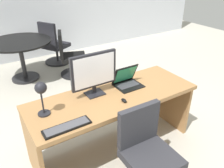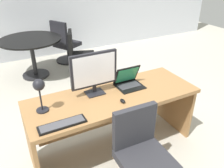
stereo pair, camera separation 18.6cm
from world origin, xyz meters
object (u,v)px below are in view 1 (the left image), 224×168
at_px(laptop, 126,79).
at_px(mouse, 124,100).
at_px(meeting_table, 21,51).
at_px(desk, 112,108).
at_px(meeting_chair_near, 54,47).
at_px(monitor, 94,72).
at_px(desk_lamp, 41,92).
at_px(office_chair, 147,160).
at_px(meeting_chair_far, 70,59).
at_px(keyboard, 67,127).

height_order(laptop, mouse, laptop).
relative_size(laptop, meeting_table, 0.27).
xyz_separation_m(desk, meeting_chair_near, (0.34, 2.86, -0.18)).
bearing_deg(meeting_table, monitor, -83.36).
height_order(laptop, desk_lamp, desk_lamp).
xyz_separation_m(laptop, mouse, (-0.24, -0.30, -0.05)).
distance_m(desk, office_chair, 0.72).
bearing_deg(monitor, meeting_chair_far, 74.75).
xyz_separation_m(keyboard, desk_lamp, (-0.10, 0.29, 0.25)).
distance_m(office_chair, meeting_chair_far, 2.86).
relative_size(office_chair, meeting_chair_far, 1.01).
height_order(desk, keyboard, keyboard).
xyz_separation_m(keyboard, meeting_chair_near, (0.99, 3.16, -0.38)).
xyz_separation_m(laptop, meeting_table, (-0.69, 2.36, -0.24)).
distance_m(meeting_chair_near, meeting_chair_far, 0.74).
distance_m(monitor, keyboard, 0.67).
height_order(desk, mouse, mouse).
distance_m(laptop, meeting_chair_near, 2.82).
xyz_separation_m(desk_lamp, office_chair, (0.71, -0.69, -0.63)).
bearing_deg(office_chair, desk_lamp, 135.98).
height_order(keyboard, meeting_chair_near, meeting_chair_near).
xyz_separation_m(laptop, keyboard, (-0.91, -0.38, -0.06)).
distance_m(desk, meeting_table, 2.48).
relative_size(keyboard, office_chair, 0.49).
height_order(desk_lamp, meeting_chair_far, desk_lamp).
bearing_deg(office_chair, mouse, 83.17).
bearing_deg(laptop, keyboard, -157.45).
relative_size(desk_lamp, meeting_table, 0.31).
bearing_deg(meeting_table, meeting_chair_far, -20.76).
xyz_separation_m(monitor, desk_lamp, (-0.59, -0.10, -0.02)).
relative_size(monitor, meeting_chair_far, 0.59).
bearing_deg(meeting_table, laptop, -73.60).
relative_size(keyboard, meeting_chair_far, 0.49).
relative_size(desk, meeting_table, 1.66).
bearing_deg(desk, meeting_chair_far, 79.54).
bearing_deg(meeting_table, keyboard, -94.44).
bearing_deg(keyboard, meeting_chair_near, 72.67).
bearing_deg(desk_lamp, meeting_table, 82.64).
distance_m(monitor, mouse, 0.43).
height_order(desk, meeting_chair_far, meeting_chair_far).
relative_size(desk, desk_lamp, 5.30).
relative_size(laptop, meeting_chair_far, 0.35).
distance_m(desk, mouse, 0.30).
distance_m(desk_lamp, meeting_chair_near, 3.14).
relative_size(desk, laptop, 6.23).
xyz_separation_m(keyboard, office_chair, (0.61, -0.40, -0.39)).
bearing_deg(meeting_chair_near, meeting_chair_far, -85.72).
distance_m(mouse, meeting_chair_near, 3.12).
xyz_separation_m(desk, meeting_table, (-0.44, 2.44, 0.03)).
bearing_deg(office_chair, desk, 86.43).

